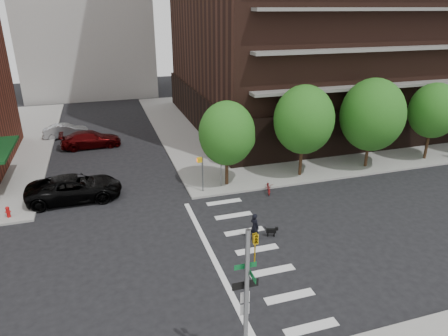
{
  "coord_description": "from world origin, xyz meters",
  "views": [
    {
      "loc": [
        -4.29,
        -17.13,
        12.31
      ],
      "look_at": [
        3.0,
        6.0,
        2.5
      ],
      "focal_mm": 32.0,
      "sensor_mm": 36.0,
      "label": 1
    }
  ],
  "objects_px": {
    "fire_hydrant": "(8,211)",
    "parked_car_black": "(75,188)",
    "parked_car_maroon": "(91,139)",
    "traffic_signal": "(247,320)",
    "dog_walker": "(255,227)",
    "scooter": "(269,187)",
    "parked_car_silver": "(66,131)"
  },
  "relations": [
    {
      "from": "fire_hydrant",
      "to": "parked_car_maroon",
      "type": "height_order",
      "value": "parked_car_maroon"
    },
    {
      "from": "parked_car_silver",
      "to": "traffic_signal",
      "type": "bearing_deg",
      "value": -169.66
    },
    {
      "from": "parked_car_black",
      "to": "parked_car_silver",
      "type": "relative_size",
      "value": 1.45
    },
    {
      "from": "parked_car_maroon",
      "to": "parked_car_silver",
      "type": "xyz_separation_m",
      "value": [
        -2.4,
        3.9,
        -0.08
      ]
    },
    {
      "from": "fire_hydrant",
      "to": "dog_walker",
      "type": "xyz_separation_m",
      "value": [
        13.74,
        -6.79,
        0.27
      ]
    },
    {
      "from": "fire_hydrant",
      "to": "parked_car_maroon",
      "type": "relative_size",
      "value": 0.13
    },
    {
      "from": "parked_car_maroon",
      "to": "parked_car_silver",
      "type": "height_order",
      "value": "parked_car_maroon"
    },
    {
      "from": "traffic_signal",
      "to": "parked_car_silver",
      "type": "height_order",
      "value": "traffic_signal"
    },
    {
      "from": "traffic_signal",
      "to": "scooter",
      "type": "relative_size",
      "value": 3.9
    },
    {
      "from": "fire_hydrant",
      "to": "parked_car_black",
      "type": "relative_size",
      "value": 0.12
    },
    {
      "from": "parked_car_maroon",
      "to": "scooter",
      "type": "xyz_separation_m",
      "value": [
        11.99,
        -14.16,
        -0.38
      ]
    },
    {
      "from": "traffic_signal",
      "to": "parked_car_black",
      "type": "bearing_deg",
      "value": 109.88
    },
    {
      "from": "dog_walker",
      "to": "fire_hydrant",
      "type": "bearing_deg",
      "value": 40.86
    },
    {
      "from": "scooter",
      "to": "dog_walker",
      "type": "relative_size",
      "value": 0.93
    },
    {
      "from": "traffic_signal",
      "to": "parked_car_black",
      "type": "distance_m",
      "value": 18.1
    },
    {
      "from": "traffic_signal",
      "to": "scooter",
      "type": "distance_m",
      "value": 15.79
    },
    {
      "from": "parked_car_black",
      "to": "scooter",
      "type": "distance_m",
      "value": 13.41
    },
    {
      "from": "traffic_signal",
      "to": "dog_walker",
      "type": "height_order",
      "value": "traffic_signal"
    },
    {
      "from": "parked_car_silver",
      "to": "scooter",
      "type": "bearing_deg",
      "value": -144.17
    },
    {
      "from": "traffic_signal",
      "to": "dog_walker",
      "type": "distance_m",
      "value": 9.47
    },
    {
      "from": "fire_hydrant",
      "to": "scooter",
      "type": "relative_size",
      "value": 0.48
    },
    {
      "from": "scooter",
      "to": "dog_walker",
      "type": "bearing_deg",
      "value": -102.92
    },
    {
      "from": "parked_car_maroon",
      "to": "fire_hydrant",
      "type": "bearing_deg",
      "value": 156.95
    },
    {
      "from": "parked_car_black",
      "to": "dog_walker",
      "type": "relative_size",
      "value": 3.78
    },
    {
      "from": "parked_car_silver",
      "to": "scooter",
      "type": "relative_size",
      "value": 2.79
    },
    {
      "from": "parked_car_maroon",
      "to": "parked_car_silver",
      "type": "distance_m",
      "value": 4.58
    },
    {
      "from": "traffic_signal",
      "to": "fire_hydrant",
      "type": "bearing_deg",
      "value": 123.26
    },
    {
      "from": "fire_hydrant",
      "to": "scooter",
      "type": "height_order",
      "value": "fire_hydrant"
    },
    {
      "from": "parked_car_maroon",
      "to": "scooter",
      "type": "bearing_deg",
      "value": -141.55
    },
    {
      "from": "parked_car_maroon",
      "to": "scooter",
      "type": "relative_size",
      "value": 3.53
    },
    {
      "from": "parked_car_silver",
      "to": "fire_hydrant",
      "type": "bearing_deg",
      "value": 168.47
    },
    {
      "from": "traffic_signal",
      "to": "parked_car_maroon",
      "type": "height_order",
      "value": "traffic_signal"
    }
  ]
}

